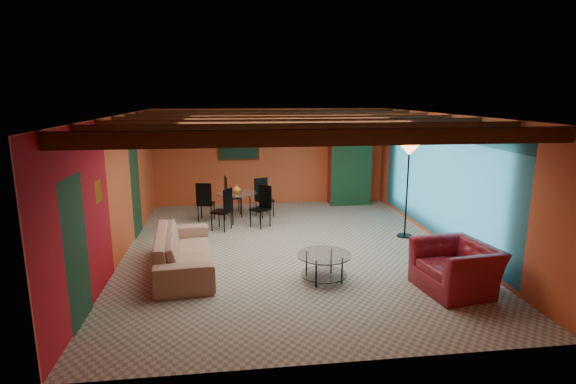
{
  "coord_description": "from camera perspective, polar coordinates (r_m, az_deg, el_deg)",
  "views": [
    {
      "loc": [
        -1.15,
        -8.63,
        3.09
      ],
      "look_at": [
        0.0,
        0.2,
        1.15
      ],
      "focal_mm": 28.12,
      "sensor_mm": 36.0,
      "label": 1
    }
  ],
  "objects": [
    {
      "name": "room",
      "position": [
        8.85,
        0.08,
        7.56
      ],
      "size": [
        6.52,
        8.01,
        2.71
      ],
      "color": "gray",
      "rests_on": "ground"
    },
    {
      "name": "sofa",
      "position": [
        8.31,
        -13.01,
        -7.26
      ],
      "size": [
        1.17,
        2.52,
        0.71
      ],
      "primitive_type": "imported",
      "rotation": [
        0.0,
        0.0,
        1.66
      ],
      "color": "#9E7865",
      "rests_on": "ground"
    },
    {
      "name": "armchair",
      "position": [
        7.75,
        20.44,
        -8.94
      ],
      "size": [
        1.2,
        1.33,
        0.77
      ],
      "primitive_type": "imported",
      "rotation": [
        0.0,
        0.0,
        -1.42
      ],
      "color": "maroon",
      "rests_on": "ground"
    },
    {
      "name": "coffee_table",
      "position": [
        7.73,
        4.56,
        -9.44
      ],
      "size": [
        1.06,
        1.06,
        0.47
      ],
      "primitive_type": null,
      "rotation": [
        0.0,
        0.0,
        0.18
      ],
      "color": "white",
      "rests_on": "ground"
    },
    {
      "name": "dining_table",
      "position": [
        11.16,
        -6.46,
        -1.21
      ],
      "size": [
        2.54,
        2.54,
        1.0
      ],
      "primitive_type": null,
      "rotation": [
        0.0,
        0.0,
        0.44
      ],
      "color": "silver",
      "rests_on": "ground"
    },
    {
      "name": "armoire",
      "position": [
        12.95,
        7.68,
        2.76
      ],
      "size": [
        1.12,
        0.57,
        1.94
      ],
      "primitive_type": "cube",
      "rotation": [
        0.0,
        0.0,
        -0.02
      ],
      "color": "maroon",
      "rests_on": "ground"
    },
    {
      "name": "floor_lamp",
      "position": [
        10.12,
        14.81,
        0.09
      ],
      "size": [
        0.54,
        0.54,
        2.05
      ],
      "primitive_type": null,
      "rotation": [
        0.0,
        0.0,
        -0.38
      ],
      "color": "black",
      "rests_on": "ground"
    },
    {
      "name": "ceiling_fan",
      "position": [
        8.74,
        0.17,
        7.5
      ],
      "size": [
        1.5,
        1.5,
        0.44
      ],
      "primitive_type": null,
      "color": "#472614",
      "rests_on": "ceiling"
    },
    {
      "name": "painting",
      "position": [
        12.68,
        -6.28,
        5.7
      ],
      "size": [
        1.05,
        0.03,
        0.65
      ],
      "primitive_type": "cube",
      "color": "black",
      "rests_on": "wall_back"
    },
    {
      "name": "potted_plant",
      "position": [
        12.81,
        7.83,
        8.08
      ],
      "size": [
        0.51,
        0.47,
        0.47
      ],
      "primitive_type": "imported",
      "rotation": [
        0.0,
        0.0,
        0.27
      ],
      "color": "#26661E",
      "rests_on": "armoire"
    },
    {
      "name": "vase",
      "position": [
        11.04,
        -6.54,
        1.81
      ],
      "size": [
        0.23,
        0.23,
        0.2
      ],
      "primitive_type": "imported",
      "rotation": [
        0.0,
        0.0,
        -0.23
      ],
      "color": "orange",
      "rests_on": "dining_table"
    }
  ]
}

